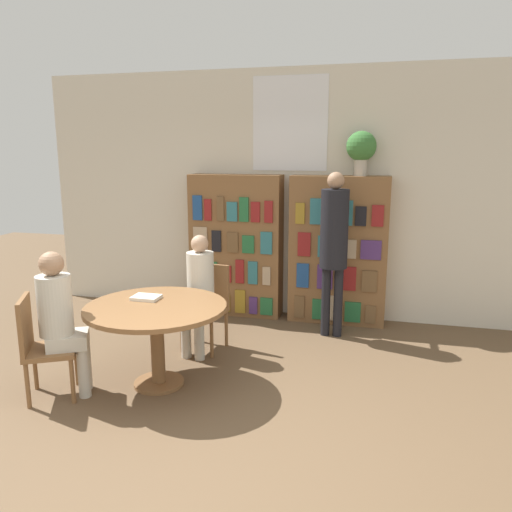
{
  "coord_description": "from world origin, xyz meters",
  "views": [
    {
      "loc": [
        1.13,
        -2.66,
        2.03
      ],
      "look_at": [
        -0.03,
        1.85,
        1.05
      ],
      "focal_mm": 35.0,
      "sensor_mm": 36.0,
      "label": 1
    }
  ],
  "objects": [
    {
      "name": "ground_plane",
      "position": [
        0.0,
        0.0,
        0.0
      ],
      "size": [
        16.0,
        16.0,
        0.0
      ],
      "primitive_type": "plane",
      "color": "brown"
    },
    {
      "name": "wall_back",
      "position": [
        0.0,
        3.39,
        1.51
      ],
      "size": [
        6.4,
        0.07,
        3.0
      ],
      "color": "beige",
      "rests_on": "ground_plane"
    },
    {
      "name": "bookshelf_left",
      "position": [
        -0.63,
        3.2,
        0.87
      ],
      "size": [
        1.14,
        0.34,
        1.75
      ],
      "color": "brown",
      "rests_on": "ground_plane"
    },
    {
      "name": "bookshelf_right",
      "position": [
        0.63,
        3.2,
        0.87
      ],
      "size": [
        1.14,
        0.34,
        1.75
      ],
      "color": "brown",
      "rests_on": "ground_plane"
    },
    {
      "name": "flower_vase",
      "position": [
        0.85,
        3.2,
        2.06
      ],
      "size": [
        0.34,
        0.34,
        0.5
      ],
      "color": "#B7AD9E",
      "rests_on": "bookshelf_right"
    },
    {
      "name": "reading_table",
      "position": [
        -0.73,
        1.1,
        0.61
      ],
      "size": [
        1.22,
        1.22,
        0.73
      ],
      "color": "brown",
      "rests_on": "ground_plane"
    },
    {
      "name": "chair_near_camera",
      "position": [
        -1.56,
        0.65,
        0.48
      ],
      "size": [
        0.54,
        0.54,
        0.88
      ],
      "rotation": [
        0.0,
        0.0,
        -1.08
      ],
      "color": "brown",
      "rests_on": "ground_plane"
    },
    {
      "name": "chair_left_side",
      "position": [
        -0.6,
        2.04,
        0.48
      ],
      "size": [
        0.45,
        0.45,
        0.88
      ],
      "rotation": [
        0.0,
        0.0,
        -3.28
      ],
      "color": "brown",
      "rests_on": "ground_plane"
    },
    {
      "name": "seated_reader_left",
      "position": [
        -0.62,
        1.86,
        0.69
      ],
      "size": [
        0.31,
        0.39,
        1.22
      ],
      "rotation": [
        0.0,
        0.0,
        -3.28
      ],
      "color": "beige",
      "rests_on": "ground_plane"
    },
    {
      "name": "seated_reader_right",
      "position": [
        -1.4,
        0.73,
        0.71
      ],
      "size": [
        0.41,
        0.39,
        1.24
      ],
      "rotation": [
        0.0,
        0.0,
        -1.08
      ],
      "color": "beige",
      "rests_on": "ground_plane"
    },
    {
      "name": "librarian_standing",
      "position": [
        0.63,
        2.7,
        1.12
      ],
      "size": [
        0.3,
        0.57,
        1.82
      ],
      "color": "black",
      "rests_on": "ground_plane"
    },
    {
      "name": "open_book_on_table",
      "position": [
        -0.89,
        1.24,
        0.75
      ],
      "size": [
        0.24,
        0.18,
        0.03
      ],
      "color": "silver",
      "rests_on": "reading_table"
    }
  ]
}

